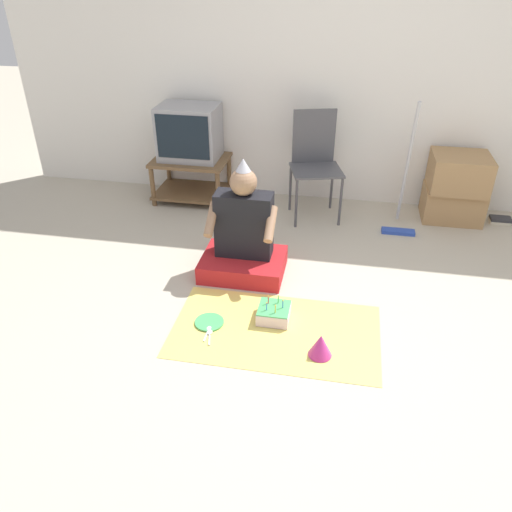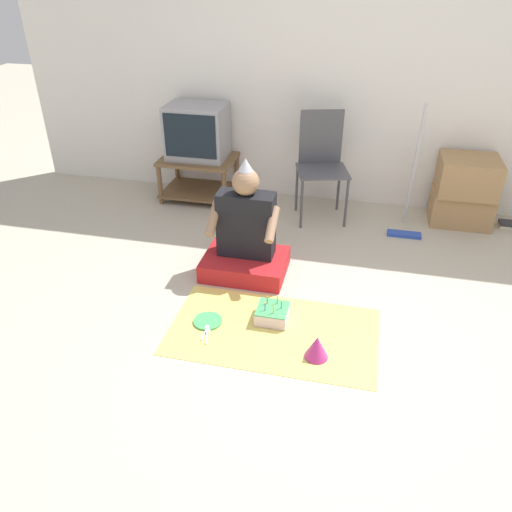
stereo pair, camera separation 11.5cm
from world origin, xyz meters
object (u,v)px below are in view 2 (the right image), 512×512
(paper_plate, at_px, (208,321))
(folding_chair, at_px, (321,159))
(cardboard_box_stack, at_px, (464,190))
(person_seated, at_px, (246,239))
(dust_mop, at_px, (409,199))
(birthday_cake, at_px, (272,313))
(tv, at_px, (197,132))
(book_pile, at_px, (509,225))
(party_hat_blue, at_px, (317,347))

(paper_plate, bearing_deg, folding_chair, 74.00)
(cardboard_box_stack, height_order, person_seated, person_seated)
(folding_chair, xyz_separation_m, dust_mop, (0.77, -0.20, -0.22))
(birthday_cake, height_order, paper_plate, birthday_cake)
(folding_chair, height_order, paper_plate, folding_chair)
(tv, bearing_deg, book_pile, -0.41)
(cardboard_box_stack, bearing_deg, person_seated, -143.74)
(paper_plate, bearing_deg, dust_mop, 50.73)
(person_seated, bearing_deg, folding_chair, 69.37)
(cardboard_box_stack, distance_m, person_seated, 2.06)
(tv, distance_m, party_hat_blue, 2.57)
(birthday_cake, distance_m, party_hat_blue, 0.44)
(person_seated, distance_m, birthday_cake, 0.67)
(dust_mop, height_order, person_seated, dust_mop)
(birthday_cake, xyz_separation_m, paper_plate, (-0.41, -0.12, -0.04))
(tv, height_order, folding_chair, folding_chair)
(paper_plate, bearing_deg, cardboard_box_stack, 47.03)
(person_seated, height_order, paper_plate, person_seated)
(party_hat_blue, bearing_deg, birthday_cake, 137.84)
(cardboard_box_stack, height_order, dust_mop, dust_mop)
(person_seated, bearing_deg, dust_mop, 37.16)
(dust_mop, bearing_deg, book_pile, 18.97)
(dust_mop, xyz_separation_m, person_seated, (-1.19, -0.90, -0.04))
(tv, height_order, dust_mop, dust_mop)
(book_pile, height_order, party_hat_blue, party_hat_blue)
(person_seated, xyz_separation_m, party_hat_blue, (0.64, -0.84, -0.20))
(folding_chair, distance_m, party_hat_blue, 2.00)
(folding_chair, xyz_separation_m, book_pile, (1.68, 0.11, -0.51))
(cardboard_box_stack, xyz_separation_m, paper_plate, (-1.76, -1.88, -0.30))
(tv, distance_m, person_seated, 1.50)
(tv, distance_m, book_pile, 2.93)
(dust_mop, height_order, party_hat_blue, dust_mop)
(cardboard_box_stack, bearing_deg, paper_plate, -132.97)
(dust_mop, bearing_deg, paper_plate, -129.27)
(dust_mop, bearing_deg, birthday_cake, -121.18)
(dust_mop, distance_m, book_pile, 1.00)
(party_hat_blue, distance_m, paper_plate, 0.75)
(cardboard_box_stack, height_order, paper_plate, cardboard_box_stack)
(cardboard_box_stack, bearing_deg, book_pile, -1.02)
(book_pile, bearing_deg, person_seated, -149.97)
(tv, relative_size, party_hat_blue, 3.73)
(book_pile, xyz_separation_m, person_seated, (-2.10, -1.21, 0.25))
(tv, distance_m, dust_mop, 2.01)
(tv, xyz_separation_m, person_seated, (0.77, -1.23, -0.38))
(tv, distance_m, cardboard_box_stack, 2.46)
(person_seated, xyz_separation_m, paper_plate, (-0.09, -0.66, -0.26))
(book_pile, height_order, person_seated, person_seated)
(party_hat_blue, height_order, paper_plate, party_hat_blue)
(tv, bearing_deg, party_hat_blue, -55.81)
(folding_chair, xyz_separation_m, person_seated, (-0.41, -1.10, -0.26))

